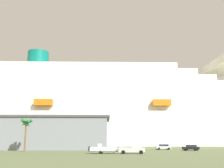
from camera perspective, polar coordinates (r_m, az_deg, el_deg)
ground_plane at (r=98.43m, az=0.05°, el=-13.42°), size 600.00×600.00×0.00m
cruise_ship at (r=136.48m, az=-1.94°, el=-6.17°), size 269.12×43.40×56.14m
terminal_building at (r=90.84m, az=-14.16°, el=-10.06°), size 43.13×24.73×9.95m
pickup_truck at (r=59.70m, az=4.45°, el=-13.53°), size 5.84×2.96×2.20m
small_boat_on_trailer at (r=60.03m, az=-1.39°, el=-13.62°), size 7.30×2.92×2.15m
palm_tree at (r=72.91m, az=-17.72°, el=-8.14°), size 3.16×3.29×8.35m
parked_car_silver_sedan at (r=85.34m, az=10.78°, el=-12.93°), size 4.69×2.23×1.58m
parked_car_blue_suv at (r=85.59m, az=-6.65°, el=-13.05°), size 4.91×2.37×1.58m
parked_car_black_coupe at (r=79.69m, az=16.34°, el=-12.78°), size 4.40×2.07×1.58m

